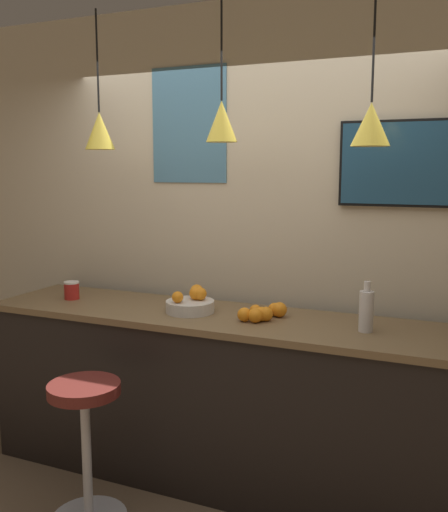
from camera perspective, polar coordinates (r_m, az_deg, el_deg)
name	(u,v)px	position (r m, az deg, el deg)	size (l,w,h in m)	color
back_wall	(251,234)	(3.67, 2.76, 2.16)	(8.00, 0.06, 2.90)	beige
service_counter	(224,398)	(3.51, 0.00, -14.02)	(2.98, 0.67, 1.02)	black
bar_stool	(86,428)	(3.20, -13.68, -16.34)	(0.41, 0.41, 0.77)	#B7B7BC
fruit_bowl	(191,303)	(3.42, -3.28, -4.69)	(0.29, 0.29, 0.15)	beige
orange_pile	(263,313)	(3.25, 3.96, -5.67)	(0.23, 0.26, 0.09)	orange
juice_bottle	(366,310)	(3.08, 14.04, -5.29)	(0.08, 0.08, 0.27)	silver
spread_jar	(72,290)	(3.87, -14.99, -3.33)	(0.10, 0.10, 0.12)	red
pendant_lamp_left	(100,130)	(3.61, -12.33, 12.19)	(0.18, 0.18, 0.82)	black
pendant_lamp_middle	(222,121)	(3.22, -0.24, 13.37)	(0.17, 0.17, 0.79)	black
pendant_lamp_right	(371,124)	(2.98, 14.48, 12.70)	(0.20, 0.20, 0.82)	black
mounted_tv	(414,163)	(3.38, 18.45, 8.77)	(0.82, 0.04, 0.48)	black
wall_poster	(189,125)	(3.80, -3.55, 12.93)	(0.53, 0.01, 0.74)	teal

